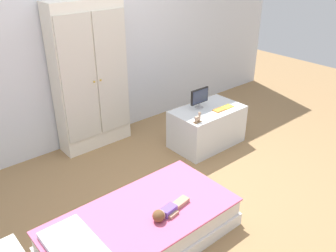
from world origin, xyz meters
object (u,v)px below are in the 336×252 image
at_px(doll, 165,212).
at_px(tv_stand, 207,127).
at_px(book_orange, 219,110).
at_px(wardrobe, 90,77).
at_px(book_yellow, 227,107).
at_px(bed, 142,228).
at_px(tv_monitor, 200,97).
at_px(rocking_horse_toy, 198,117).

bearing_deg(doll, tv_stand, 32.90).
bearing_deg(book_orange, wardrobe, 136.93).
distance_m(doll, tv_stand, 1.71).
relative_size(wardrobe, book_yellow, 11.94).
bearing_deg(book_yellow, bed, -159.09).
bearing_deg(book_yellow, doll, -153.69).
height_order(doll, book_orange, book_orange).
height_order(bed, book_orange, book_orange).
relative_size(bed, wardrobe, 0.91).
bearing_deg(bed, tv_stand, 26.88).
distance_m(bed, book_yellow, 1.93).
distance_m(tv_stand, tv_monitor, 0.39).
bearing_deg(bed, wardrobe, 71.68).
xyz_separation_m(tv_stand, book_orange, (0.06, -0.12, 0.24)).
bearing_deg(tv_monitor, wardrobe, 140.03).
height_order(wardrobe, book_yellow, wardrobe).
xyz_separation_m(tv_stand, book_yellow, (0.21, -0.12, 0.24)).
distance_m(rocking_horse_toy, book_orange, 0.41).
bearing_deg(book_yellow, rocking_horse_toy, -173.53).
bearing_deg(book_orange, rocking_horse_toy, -171.22).
relative_size(wardrobe, tv_monitor, 6.52).
bearing_deg(rocking_horse_toy, tv_stand, 27.73).
bearing_deg(tv_stand, bed, -153.12).
bearing_deg(wardrobe, book_orange, -43.07).
height_order(tv_stand, book_orange, book_orange).
relative_size(bed, doll, 3.95).
relative_size(tv_monitor, book_orange, 1.95).
xyz_separation_m(bed, book_orange, (1.63, 0.68, 0.34)).
xyz_separation_m(wardrobe, tv_stand, (1.01, -0.89, -0.62)).
relative_size(rocking_horse_toy, book_orange, 0.89).
bearing_deg(book_orange, tv_stand, 118.90).
xyz_separation_m(tv_stand, tv_monitor, (-0.05, 0.09, 0.37)).
distance_m(tv_stand, rocking_horse_toy, 0.48).
height_order(doll, rocking_horse_toy, rocking_horse_toy).
relative_size(bed, book_orange, 11.59).
distance_m(wardrobe, tv_stand, 1.48).
bearing_deg(rocking_horse_toy, doll, -145.63).
bearing_deg(rocking_horse_toy, book_orange, 8.78).
height_order(tv_monitor, book_orange, tv_monitor).
relative_size(doll, tv_stand, 0.46).
distance_m(wardrobe, book_orange, 1.51).
bearing_deg(doll, wardrobe, 76.78).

